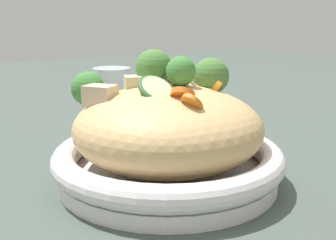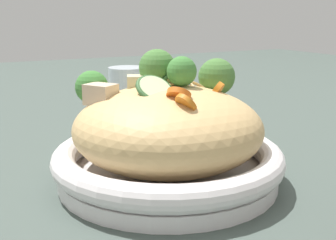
% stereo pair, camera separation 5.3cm
% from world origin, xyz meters
% --- Properties ---
extents(ground_plane, '(3.00, 3.00, 0.00)m').
position_xyz_m(ground_plane, '(0.00, 0.00, 0.00)').
color(ground_plane, '#434F49').
extents(serving_bowl, '(0.29, 0.29, 0.05)m').
position_xyz_m(serving_bowl, '(0.00, 0.00, 0.02)').
color(serving_bowl, white).
rests_on(serving_bowl, ground_plane).
extents(noodle_heap, '(0.23, 0.23, 0.11)m').
position_xyz_m(noodle_heap, '(0.00, -0.00, 0.07)').
color(noodle_heap, tan).
rests_on(noodle_heap, serving_bowl).
extents(broccoli_florets, '(0.13, 0.22, 0.08)m').
position_xyz_m(broccoli_florets, '(0.04, -0.02, 0.13)').
color(broccoli_florets, '#97B76E').
rests_on(broccoli_florets, serving_bowl).
extents(carrot_coins, '(0.17, 0.17, 0.04)m').
position_xyz_m(carrot_coins, '(-0.01, 0.02, 0.11)').
color(carrot_coins, orange).
rests_on(carrot_coins, serving_bowl).
extents(zucchini_slices, '(0.09, 0.10, 0.04)m').
position_xyz_m(zucchini_slices, '(0.02, -0.01, 0.12)').
color(zucchini_slices, beige).
rests_on(zucchini_slices, serving_bowl).
extents(chicken_chunks, '(0.05, 0.09, 0.03)m').
position_xyz_m(chicken_chunks, '(0.04, 0.05, 0.12)').
color(chicken_chunks, beige).
rests_on(chicken_chunks, serving_bowl).
extents(drinking_glass, '(0.07, 0.07, 0.11)m').
position_xyz_m(drinking_glass, '(0.26, -0.05, 0.06)').
color(drinking_glass, silver).
rests_on(drinking_glass, ground_plane).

